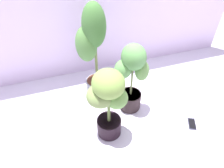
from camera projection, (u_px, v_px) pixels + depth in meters
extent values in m
plane|color=silver|center=(137.00, 112.00, 2.01)|extent=(8.00, 8.00, 0.00)
cylinder|color=black|center=(109.00, 126.00, 1.78)|extent=(0.22, 0.22, 0.17)
cylinder|color=#3A3326|center=(109.00, 121.00, 1.73)|extent=(0.20, 0.20, 0.02)
cylinder|color=#5C7338|center=(109.00, 101.00, 1.57)|extent=(0.03, 0.03, 0.48)
ellipsoid|color=#7BA048|center=(108.00, 84.00, 1.44)|extent=(0.35, 0.35, 0.23)
ellipsoid|color=#77914E|center=(101.00, 95.00, 1.53)|extent=(0.26, 0.26, 0.18)
ellipsoid|color=#699B4A|center=(117.00, 98.00, 1.54)|extent=(0.25, 0.25, 0.17)
cylinder|color=slate|center=(98.00, 86.00, 2.19)|extent=(0.25, 0.25, 0.17)
cylinder|color=#49291C|center=(97.00, 81.00, 2.14)|extent=(0.23, 0.23, 0.02)
cylinder|color=olive|center=(96.00, 52.00, 1.90)|extent=(0.03, 0.03, 0.71)
ellipsoid|color=#427436|center=(94.00, 26.00, 1.73)|extent=(0.26, 0.26, 0.43)
ellipsoid|color=#548743|center=(86.00, 44.00, 1.85)|extent=(0.26, 0.26, 0.36)
cylinder|color=#312425|center=(130.00, 100.00, 2.01)|extent=(0.22, 0.22, 0.18)
cylinder|color=#443623|center=(131.00, 94.00, 1.96)|extent=(0.20, 0.20, 0.02)
cylinder|color=olive|center=(132.00, 74.00, 1.79)|extent=(0.02, 0.02, 0.49)
ellipsoid|color=#5D9951|center=(134.00, 57.00, 1.67)|extent=(0.30, 0.30, 0.24)
ellipsoid|color=#639F55|center=(123.00, 69.00, 1.75)|extent=(0.22, 0.22, 0.18)
ellipsoid|color=#67994E|center=(142.00, 71.00, 1.77)|extent=(0.18, 0.19, 0.20)
cube|color=#2D2D3E|center=(192.00, 124.00, 1.89)|extent=(0.13, 0.16, 0.01)
cube|color=black|center=(192.00, 123.00, 1.89)|extent=(0.10, 0.13, 0.00)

